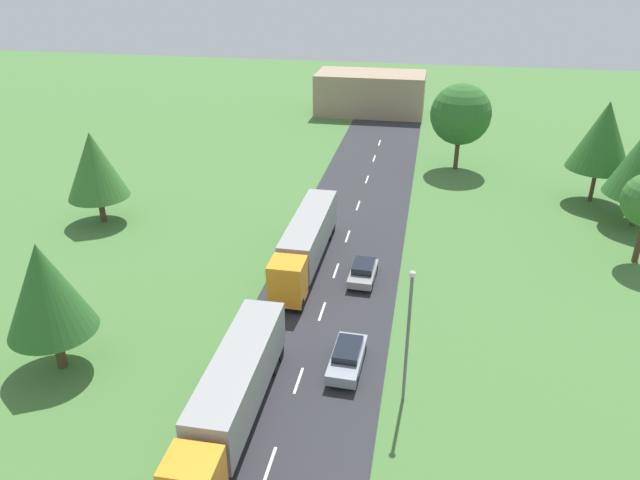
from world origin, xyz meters
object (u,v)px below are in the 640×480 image
Objects in this scene: truck_third at (306,241)px; tree_birch at (45,289)px; tree_elm at (94,165)px; car_third at (347,357)px; distant_building at (370,93)px; lamppost_second at (408,331)px; tree_oak at (603,136)px; car_fourth at (363,272)px; tree_pine at (461,114)px; truck_second at (234,391)px.

tree_birch is (-12.08, -15.53, 3.33)m from truck_third.
tree_birch is 0.98× the size of tree_elm.
tree_birch is at bearing -169.94° from car_third.
tree_elm is (-8.41, 20.44, -0.00)m from tree_birch.
tree_birch is at bearing -100.01° from distant_building.
lamppost_second reaches higher than truck_third.
tree_oak reaches higher than truck_third.
car_third is at bearing -123.05° from tree_oak.
tree_birch is 22.10m from tree_elm.
car_fourth is 0.48× the size of tree_elm.
truck_third is 21.33m from tree_elm.
tree_birch is 66.47m from distant_building.
tree_pine is at bearing 79.77° from car_third.
lamppost_second is (3.56, -2.18, 3.84)m from car_third.
truck_third is 49.89m from distant_building.
tree_elm is at bearing -163.30° from tree_oak.
tree_oak is at bearing 16.70° from tree_elm.
truck_third is 0.91× the size of distant_building.
car_fourth is (4.88, 16.55, -1.35)m from truck_second.
car_fourth is at bearing -19.02° from truck_third.
tree_oak is 15.27m from tree_pine.
truck_third is 29.16m from tree_pine.
car_third is at bearing 47.51° from truck_second.
tree_elm is at bearing -146.89° from tree_pine.
tree_birch is 0.86× the size of tree_pine.
car_third reaches higher than car_fourth.
tree_elm reaches higher than car_fourth.
distant_building reaches higher than car_third.
truck_third is (0.08, 18.20, 0.06)m from truck_second.
car_fourth is 29.59m from tree_oak.
tree_elm is (-20.40, 23.11, 3.39)m from truck_second.
truck_third is 3.58× the size of car_fourth.
truck_third is at bearing 120.78° from lamppost_second.
distant_building is at bearing 118.14° from tree_pine.
distant_building reaches higher than car_fourth.
truck_second is at bearing -132.49° from car_third.
lamppost_second is at bearing -116.62° from tree_oak.
truck_third reaches higher than truck_second.
car_fourth is 0.40× the size of tree_oak.
car_third is at bearing -67.49° from truck_third.
lamppost_second is at bearing -94.78° from tree_pine.
car_fourth is 0.42× the size of tree_pine.
car_fourth is at bearing 91.94° from car_third.
tree_birch is at bearing -140.58° from car_fourth.
tree_oak reaches higher than distant_building.
tree_elm is 49.26m from distant_building.
tree_oak is at bearing 36.30° from truck_third.
lamppost_second reaches higher than distant_building.
car_third is (5.17, -12.47, -1.38)m from truck_third.
car_third is 5.67m from lamppost_second.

